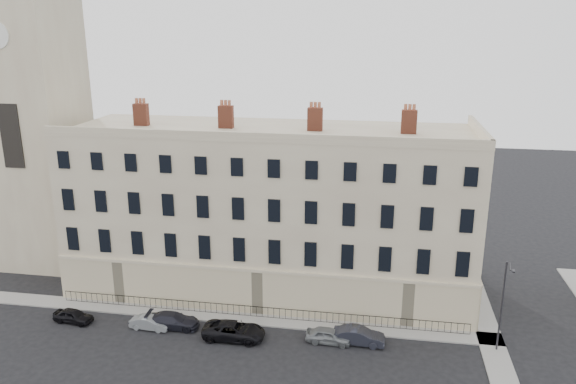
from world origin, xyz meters
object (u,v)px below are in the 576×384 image
Objects in this scene: car_b at (150,323)px; car_d at (234,331)px; streetlamp at (503,303)px; car_c at (173,320)px; car_f at (359,336)px; car_e at (329,336)px; car_a at (73,316)px.

car_d is at bearing -89.75° from car_b.
car_d is 0.67× the size of streetlamp.
streetlamp is at bearing -90.38° from car_c.
streetlamp reaches higher than car_f.
car_e is at bearing -85.91° from car_b.
car_d reaches higher than car_c.
car_e is (12.82, -0.16, -0.02)m from car_c.
car_f is (23.69, 0.62, 0.09)m from car_a.
car_d is at bearing -166.31° from streetlamp.
streetlamp is at bearing -86.11° from car_d.
car_d is 1.22× the size of car_f.
streetlamp is (12.78, 0.89, 3.47)m from car_e.
car_a is 6.75m from car_b.
car_c is 12.82m from car_e.
car_f is at bearing -85.30° from car_b.
streetlamp reaches higher than car_a.
car_b is at bearing -168.11° from streetlamp.
car_d is 20.58m from streetlamp.
car_e is 0.89× the size of car_f.
car_f is (9.78, 0.88, -0.02)m from car_d.
car_b is 0.66× the size of car_d.
car_d reaches higher than car_a.
car_c is 0.88× the size of car_d.
car_d is (7.15, -0.32, 0.15)m from car_b.
car_b is at bearing 87.01° from car_d.
streetlamp is at bearing -81.79° from car_a.
car_f reaches higher than car_a.
car_a is at bearing 91.62° from car_c.
car_b is 27.65m from streetlamp.
car_e is at bearing -166.68° from streetlamp.
car_f is at bearing -91.74° from car_c.
car_a is 0.83× the size of car_f.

